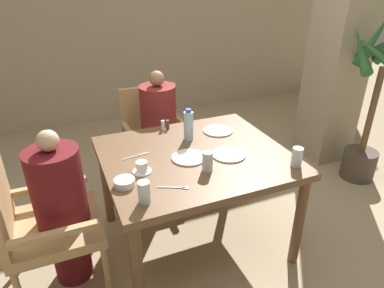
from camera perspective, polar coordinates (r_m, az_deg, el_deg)
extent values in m
plane|color=tan|center=(2.81, 0.45, -15.41)|extent=(16.00, 16.00, 0.00)
cube|color=tan|center=(4.75, -13.55, 20.27)|extent=(8.00, 0.06, 2.80)
cube|color=tan|center=(3.84, 23.85, 16.66)|extent=(0.46, 0.46, 2.70)
cube|color=brown|center=(2.38, 0.51, -2.16)|extent=(1.25, 1.10, 0.05)
cylinder|color=brown|center=(2.10, -9.08, -20.34)|extent=(0.07, 0.07, 0.71)
cylinder|color=brown|center=(2.51, 17.38, -12.26)|extent=(0.07, 0.07, 0.71)
cylinder|color=brown|center=(2.86, -14.08, -6.54)|extent=(0.07, 0.07, 0.71)
cylinder|color=brown|center=(3.17, 6.42, -2.29)|extent=(0.07, 0.07, 0.71)
cube|color=tan|center=(2.40, -21.76, -12.79)|extent=(0.56, 0.56, 0.07)
cube|color=tan|center=(2.29, -29.37, -8.70)|extent=(0.05, 0.56, 0.45)
cube|color=tan|center=(2.53, -22.68, -6.48)|extent=(0.50, 0.04, 0.04)
cube|color=tan|center=(2.10, -22.08, -13.80)|extent=(0.50, 0.04, 0.04)
cylinder|color=tan|center=(2.74, -15.95, -12.46)|extent=(0.04, 0.04, 0.39)
cylinder|color=tan|center=(2.37, -14.06, -19.72)|extent=(0.04, 0.04, 0.39)
cylinder|color=tan|center=(2.77, -26.49, -14.20)|extent=(0.04, 0.04, 0.39)
cylinder|color=#5B1419|center=(2.53, -19.59, -16.03)|extent=(0.24, 0.24, 0.46)
cylinder|color=#5B1419|center=(2.24, -21.49, -6.78)|extent=(0.32, 0.32, 0.51)
sphere|color=tan|center=(2.09, -22.92, 0.51)|extent=(0.13, 0.13, 0.13)
cube|color=tan|center=(3.26, -5.70, 0.13)|extent=(0.56, 0.56, 0.07)
cube|color=tan|center=(3.38, -7.24, 5.89)|extent=(0.56, 0.05, 0.45)
cube|color=tan|center=(3.27, -1.47, 3.35)|extent=(0.04, 0.50, 0.04)
cube|color=tan|center=(3.14, -10.35, 1.82)|extent=(0.04, 0.50, 0.04)
cylinder|color=tan|center=(3.24, 0.07, -4.61)|extent=(0.04, 0.04, 0.39)
cylinder|color=tan|center=(3.11, -8.50, -6.43)|extent=(0.04, 0.04, 0.39)
cylinder|color=tan|center=(3.65, -2.99, -0.82)|extent=(0.04, 0.04, 0.39)
cylinder|color=tan|center=(3.53, -10.63, -2.27)|extent=(0.04, 0.04, 0.39)
cylinder|color=maroon|center=(3.30, -5.22, -3.37)|extent=(0.24, 0.24, 0.46)
cylinder|color=maroon|center=(3.08, -5.61, 4.77)|extent=(0.32, 0.32, 0.54)
sphere|color=#997051|center=(2.97, -5.91, 10.81)|extent=(0.13, 0.13, 0.13)
cylinder|color=#4C4238|center=(3.85, 25.99, -3.01)|extent=(0.32, 0.32, 0.30)
cylinder|color=brown|center=(3.63, 27.78, 4.82)|extent=(0.06, 0.06, 0.84)
cone|color=#285B2D|center=(3.56, 28.17, 15.31)|extent=(0.38, 0.11, 0.50)
cone|color=#285B2D|center=(3.39, 26.34, 13.98)|extent=(0.31, 0.49, 0.39)
cone|color=#285B2D|center=(3.27, 28.69, 12.89)|extent=(0.30, 0.51, 0.37)
cylinder|color=white|center=(2.31, -0.58, -2.25)|extent=(0.23, 0.23, 0.01)
cylinder|color=white|center=(2.36, 6.15, -1.74)|extent=(0.23, 0.23, 0.01)
cylinder|color=white|center=(2.70, 4.35, 2.24)|extent=(0.23, 0.23, 0.01)
cylinder|color=white|center=(2.18, -8.30, -4.51)|extent=(0.12, 0.12, 0.01)
cylinder|color=white|center=(2.16, -8.37, -3.69)|extent=(0.07, 0.07, 0.06)
cylinder|color=white|center=(2.05, -11.17, -6.29)|extent=(0.12, 0.12, 0.04)
cylinder|color=#A3C6DB|center=(2.52, -0.59, 3.03)|extent=(0.07, 0.07, 0.22)
cylinder|color=#3359B2|center=(2.48, -0.60, 5.59)|extent=(0.04, 0.04, 0.02)
cylinder|color=silver|center=(1.88, -7.98, -7.96)|extent=(0.07, 0.07, 0.13)
cylinder|color=silver|center=(2.29, 17.10, -2.09)|extent=(0.07, 0.07, 0.13)
cylinder|color=silver|center=(2.14, 2.60, -2.91)|extent=(0.07, 0.07, 0.13)
cylinder|color=white|center=(2.72, -4.87, 3.16)|extent=(0.03, 0.03, 0.08)
cylinder|color=#4C3D2D|center=(2.73, -4.09, 3.25)|extent=(0.03, 0.03, 0.07)
cube|color=silver|center=(2.01, -3.50, -7.24)|extent=(0.15, 0.08, 0.00)
cube|color=silver|center=(2.00, -1.10, -7.32)|extent=(0.04, 0.04, 0.00)
cube|color=silver|center=(2.36, -9.71, -2.09)|extent=(0.17, 0.04, 0.00)
cube|color=silver|center=(2.38, -7.87, -1.57)|extent=(0.06, 0.03, 0.00)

